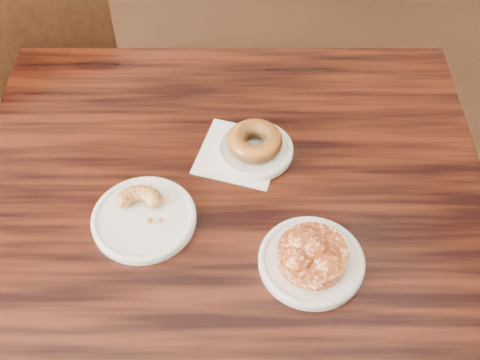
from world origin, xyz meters
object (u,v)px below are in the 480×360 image
object	(u,v)px
cafe_table	(231,319)
glazed_donut	(255,141)
chair_far	(31,93)
cruller_fragment	(143,212)
apple_fritter	(313,253)

from	to	relation	value
cafe_table	glazed_donut	world-z (taller)	glazed_donut
chair_far	cruller_fragment	size ratio (longest dim) A/B	8.81
cruller_fragment	apple_fritter	bearing A→B (deg)	-36.60
glazed_donut	chair_far	bearing A→B (deg)	121.25
apple_fritter	cafe_table	bearing A→B (deg)	127.58
cafe_table	apple_fritter	distance (m)	0.44
apple_fritter	glazed_donut	bearing A→B (deg)	90.43
cafe_table	cruller_fragment	distance (m)	0.43
glazed_donut	apple_fritter	size ratio (longest dim) A/B	0.66
cafe_table	glazed_donut	distance (m)	0.44
cafe_table	cruller_fragment	world-z (taller)	cruller_fragment
chair_far	cafe_table	bearing A→B (deg)	93.13
glazed_donut	apple_fritter	bearing A→B (deg)	-89.57
cruller_fragment	chair_far	bearing A→B (deg)	103.08
chair_far	apple_fritter	world-z (taller)	chair_far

